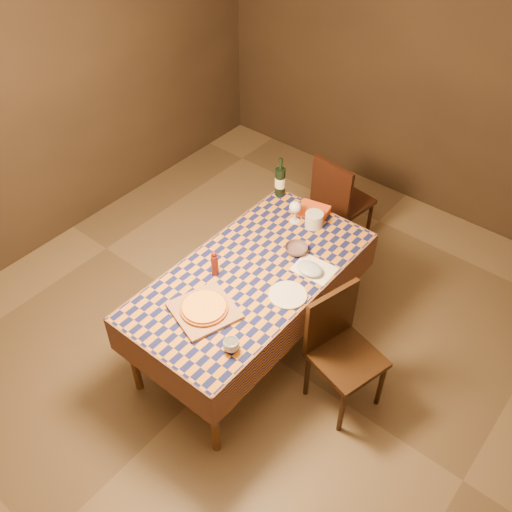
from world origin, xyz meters
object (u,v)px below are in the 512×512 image
(white_plate, at_px, (288,295))
(chair_far, at_px, (338,199))
(bowl, at_px, (296,249))
(wine_bottle, at_px, (280,181))
(pizza, at_px, (204,308))
(chair_right, at_px, (340,345))
(cutting_board, at_px, (204,311))
(dining_table, at_px, (251,281))

(white_plate, xyz_separation_m, chair_far, (-0.49, 1.40, -0.25))
(bowl, xyz_separation_m, wine_bottle, (-0.52, 0.48, 0.10))
(pizza, height_order, wine_bottle, wine_bottle)
(pizza, xyz_separation_m, chair_right, (0.74, 0.51, -0.29))
(wine_bottle, bearing_deg, chair_right, -35.39)
(white_plate, bearing_deg, pizza, -126.19)
(bowl, bearing_deg, cutting_board, -98.08)
(pizza, height_order, bowl, pizza)
(cutting_board, bearing_deg, dining_table, 88.65)
(white_plate, bearing_deg, dining_table, 178.31)
(pizza, distance_m, chair_far, 1.89)
(chair_far, bearing_deg, wine_bottle, -113.98)
(cutting_board, bearing_deg, white_plate, 53.81)
(wine_bottle, bearing_deg, dining_table, -64.44)
(bowl, xyz_separation_m, white_plate, (0.21, -0.38, -0.02))
(chair_far, relative_size, chair_right, 1.00)
(cutting_board, distance_m, pizza, 0.03)
(wine_bottle, bearing_deg, chair_far, 66.02)
(bowl, height_order, wine_bottle, wine_bottle)
(bowl, xyz_separation_m, chair_right, (0.62, -0.33, -0.27))
(pizza, xyz_separation_m, wine_bottle, (-0.40, 1.32, 0.09))
(dining_table, height_order, chair_far, chair_far)
(wine_bottle, height_order, white_plate, wine_bottle)
(dining_table, bearing_deg, pizza, -91.35)
(pizza, relative_size, bowl, 2.52)
(white_plate, bearing_deg, wine_bottle, 130.24)
(wine_bottle, bearing_deg, cutting_board, -73.23)
(dining_table, xyz_separation_m, bowl, (0.11, 0.37, 0.10))
(chair_far, xyz_separation_m, chair_right, (0.89, -1.35, 0.00))
(pizza, xyz_separation_m, white_plate, (0.33, 0.45, -0.03))
(dining_table, distance_m, bowl, 0.40)
(pizza, distance_m, wine_bottle, 1.38)
(cutting_board, relative_size, chair_right, 0.41)
(dining_table, bearing_deg, cutting_board, -91.35)
(cutting_board, height_order, wine_bottle, wine_bottle)
(dining_table, relative_size, cutting_board, 4.86)
(pizza, bearing_deg, dining_table, 88.65)
(bowl, distance_m, white_plate, 0.44)
(wine_bottle, distance_m, white_plate, 1.13)
(wine_bottle, bearing_deg, bowl, -42.77)
(dining_table, height_order, chair_right, chair_right)
(cutting_board, relative_size, chair_far, 0.41)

